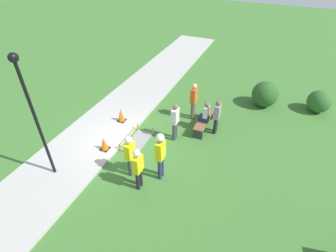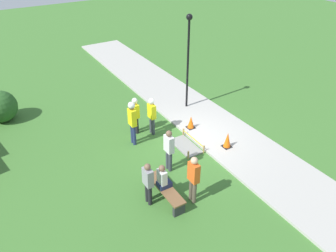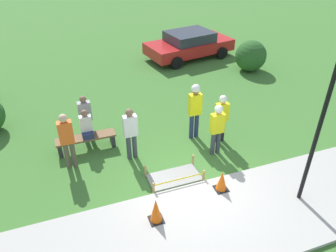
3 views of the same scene
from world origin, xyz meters
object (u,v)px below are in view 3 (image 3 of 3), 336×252
Objects in this scene: worker_assistant at (222,115)px; bystander_in_gray_shirt at (131,131)px; parked_car_red at (189,44)px; traffic_cone_near_patch at (156,210)px; park_bench at (86,140)px; person_seated_on_bench at (86,126)px; worker_trainee at (195,106)px; traffic_cone_far_patch at (222,181)px; lamppost_near at (328,99)px; worker_supervisor at (217,126)px; bystander_in_orange_shirt at (67,138)px; bystander_in_white_shirt at (85,116)px.

bystander_in_gray_shirt is at bearing 177.78° from worker_assistant.
parked_car_red is at bearing 74.38° from worker_assistant.
traffic_cone_near_patch is at bearing -92.51° from bystander_in_gray_shirt.
park_bench is at bearing -144.52° from parked_car_red.
traffic_cone_near_patch is 11.15m from parked_car_red.
parked_car_red is at bearing 55.63° from bystander_in_gray_shirt.
bystander_in_gray_shirt reaches higher than traffic_cone_near_patch.
person_seated_on_bench is at bearing -144.39° from parked_car_red.
worker_trainee is 1.14× the size of bystander_in_gray_shirt.
traffic_cone_far_patch is (1.95, 0.42, -0.04)m from traffic_cone_near_patch.
park_bench is 0.39× the size of parked_car_red.
worker_assistant is 0.38× the size of lamppost_near.
worker_assistant is (4.14, -1.00, 0.63)m from park_bench.
worker_supervisor is 2.55m from bystander_in_gray_shirt.
lamppost_near is at bearing -8.29° from traffic_cone_near_patch.
lamppost_near reaches higher than worker_assistant.
worker_supervisor is (0.63, 1.59, 0.61)m from traffic_cone_far_patch.
bystander_in_orange_shirt is (-1.66, 2.85, 0.59)m from traffic_cone_near_patch.
worker_trainee is at bearing 2.66° from bystander_in_orange_shirt.
parked_car_red is (4.96, 7.26, -0.26)m from bystander_in_gray_shirt.
worker_trainee is at bearing 52.74° from traffic_cone_near_patch.
lamppost_near is (0.68, -3.10, 1.97)m from worker_assistant.
traffic_cone_far_patch is 0.12× the size of parked_car_red.
worker_supervisor reaches higher than traffic_cone_far_patch.
park_bench is 0.95× the size of worker_trainee.
worker_supervisor is at bearing -11.27° from bystander_in_orange_shirt.
bystander_in_orange_shirt is 1.05× the size of bystander_in_gray_shirt.
bystander_in_gray_shirt is at bearing 87.49° from traffic_cone_near_patch.
worker_trainee is 0.44× the size of lamppost_near.
person_seated_on_bench is at bearing 140.93° from bystander_in_gray_shirt.
bystander_in_white_shirt is at bearing 62.01° from bystander_in_orange_shirt.
bystander_in_orange_shirt is (-0.54, -0.71, 0.67)m from park_bench.
lamppost_near is at bearing -28.67° from traffic_cone_far_patch.
traffic_cone_near_patch is 0.40× the size of worker_assistant.
traffic_cone_far_patch is 4.40m from bystander_in_orange_shirt.
bystander_in_gray_shirt reaches higher than parked_car_red.
worker_trainee reaches higher than traffic_cone_far_patch.
bystander_in_orange_shirt reaches higher than bystander_in_white_shirt.
worker_assistant is 3.74m from lamppost_near.
bystander_in_white_shirt is (-4.00, 1.56, -0.08)m from worker_assistant.
bystander_in_white_shirt is 0.34× the size of parked_car_red.
lamppost_near reaches higher than person_seated_on_bench.
park_bench is 1.10× the size of worker_assistant.
bystander_in_orange_shirt is 9.77m from parked_car_red.
traffic_cone_far_patch is at bearing -51.57° from bystander_in_white_shirt.
bystander_in_gray_shirt is at bearing -39.07° from person_seated_on_bench.
worker_trainee is at bearing 104.62° from worker_supervisor.
lamppost_near reaches higher than traffic_cone_far_patch.
traffic_cone_near_patch is 3.73m from park_bench.
bystander_in_gray_shirt is 8.79m from parked_car_red.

